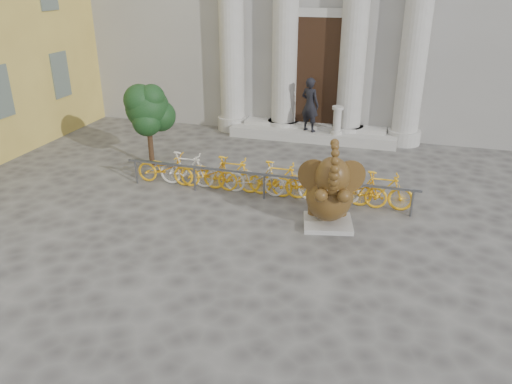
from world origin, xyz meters
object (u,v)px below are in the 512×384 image
(bike_rack, at_px, (266,178))
(tree, at_px, (148,109))
(pedestrian, at_px, (310,105))
(elephant_statue, at_px, (330,194))

(bike_rack, xyz_separation_m, tree, (-4.04, 1.21, 1.31))
(bike_rack, bearing_deg, pedestrian, 87.77)
(pedestrian, bearing_deg, elephant_statue, 128.87)
(elephant_statue, relative_size, pedestrian, 1.20)
(bike_rack, relative_size, tree, 3.09)
(elephant_statue, distance_m, pedestrian, 6.74)
(tree, bearing_deg, elephant_statue, -23.33)
(bike_rack, xyz_separation_m, pedestrian, (0.20, 5.14, 0.82))
(tree, height_order, pedestrian, tree)
(bike_rack, distance_m, tree, 4.41)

